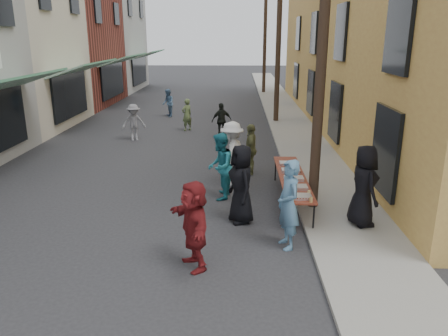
# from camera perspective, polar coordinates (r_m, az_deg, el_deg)

# --- Properties ---
(ground) EXTENTS (120.00, 120.00, 0.00)m
(ground) POSITION_cam_1_polar(r_m,az_deg,el_deg) (9.23, -13.24, -12.00)
(ground) COLOR #28282B
(ground) RESTS_ON ground
(sidewalk) EXTENTS (2.20, 60.00, 0.10)m
(sidewalk) POSITION_cam_1_polar(r_m,az_deg,el_deg) (23.34, 8.49, 6.04)
(sidewalk) COLOR gray
(sidewalk) RESTS_ON ground
(building_ochre) EXTENTS (10.00, 28.00, 10.00)m
(building_ochre) POSITION_cam_1_polar(r_m,az_deg,el_deg) (23.48, 24.99, 16.94)
(building_ochre) COLOR #C28E45
(building_ochre) RESTS_ON ground
(utility_pole_near) EXTENTS (0.26, 0.26, 9.00)m
(utility_pole_near) POSITION_cam_1_polar(r_m,az_deg,el_deg) (10.95, 12.86, 17.10)
(utility_pole_near) COLOR #2D2116
(utility_pole_near) RESTS_ON ground
(utility_pole_mid) EXTENTS (0.26, 0.26, 9.00)m
(utility_pole_mid) POSITION_cam_1_polar(r_m,az_deg,el_deg) (22.86, 7.17, 17.10)
(utility_pole_mid) COLOR #2D2116
(utility_pole_mid) RESTS_ON ground
(utility_pole_far) EXTENTS (0.26, 0.26, 9.00)m
(utility_pole_far) POSITION_cam_1_polar(r_m,az_deg,el_deg) (34.83, 5.38, 17.07)
(utility_pole_far) COLOR #2D2116
(utility_pole_far) RESTS_ON ground
(serving_table) EXTENTS (0.70, 4.00, 0.75)m
(serving_table) POSITION_cam_1_polar(r_m,az_deg,el_deg) (11.92, 8.90, -1.25)
(serving_table) COLOR maroon
(serving_table) RESTS_ON ground
(catering_tray_sausage) EXTENTS (0.50, 0.33, 0.08)m
(catering_tray_sausage) POSITION_cam_1_polar(r_m,az_deg,el_deg) (10.35, 9.98, -3.70)
(catering_tray_sausage) COLOR maroon
(catering_tray_sausage) RESTS_ON serving_table
(catering_tray_foil_b) EXTENTS (0.50, 0.33, 0.08)m
(catering_tray_foil_b) POSITION_cam_1_polar(r_m,az_deg,el_deg) (10.96, 9.53, -2.50)
(catering_tray_foil_b) COLOR #B2B2B7
(catering_tray_foil_b) RESTS_ON serving_table
(catering_tray_buns) EXTENTS (0.50, 0.33, 0.08)m
(catering_tray_buns) POSITION_cam_1_polar(r_m,az_deg,el_deg) (11.62, 9.09, -1.35)
(catering_tray_buns) COLOR tan
(catering_tray_buns) RESTS_ON serving_table
(catering_tray_foil_d) EXTENTS (0.50, 0.33, 0.08)m
(catering_tray_foil_d) POSITION_cam_1_polar(r_m,az_deg,el_deg) (12.28, 8.71, -0.33)
(catering_tray_foil_d) COLOR #B2B2B7
(catering_tray_foil_d) RESTS_ON serving_table
(catering_tray_buns_end) EXTENTS (0.50, 0.33, 0.08)m
(catering_tray_buns_end) POSITION_cam_1_polar(r_m,az_deg,el_deg) (12.94, 8.36, 0.59)
(catering_tray_buns_end) COLOR tan
(catering_tray_buns_end) RESTS_ON serving_table
(condiment_jar_a) EXTENTS (0.07, 0.07, 0.08)m
(condiment_jar_a) POSITION_cam_1_polar(r_m,az_deg,el_deg) (10.05, 8.96, -4.30)
(condiment_jar_a) COLOR #A57F26
(condiment_jar_a) RESTS_ON serving_table
(condiment_jar_b) EXTENTS (0.07, 0.07, 0.08)m
(condiment_jar_b) POSITION_cam_1_polar(r_m,az_deg,el_deg) (10.14, 8.90, -4.10)
(condiment_jar_b) COLOR #A57F26
(condiment_jar_b) RESTS_ON serving_table
(condiment_jar_c) EXTENTS (0.07, 0.07, 0.08)m
(condiment_jar_c) POSITION_cam_1_polar(r_m,az_deg,el_deg) (10.23, 8.83, -3.90)
(condiment_jar_c) COLOR #A57F26
(condiment_jar_c) RESTS_ON serving_table
(cup_stack) EXTENTS (0.08, 0.08, 0.12)m
(cup_stack) POSITION_cam_1_polar(r_m,az_deg,el_deg) (10.15, 11.29, -4.09)
(cup_stack) COLOR tan
(cup_stack) RESTS_ON serving_table
(guest_front_a) EXTENTS (0.91, 1.10, 1.94)m
(guest_front_a) POSITION_cam_1_polar(r_m,az_deg,el_deg) (10.51, 2.27, -2.10)
(guest_front_a) COLOR black
(guest_front_a) RESTS_ON ground
(guest_front_b) EXTENTS (0.64, 0.81, 1.95)m
(guest_front_b) POSITION_cam_1_polar(r_m,az_deg,el_deg) (9.33, 8.40, -4.75)
(guest_front_b) COLOR teal
(guest_front_b) RESTS_ON ground
(guest_front_c) EXTENTS (0.81, 0.98, 1.87)m
(guest_front_c) POSITION_cam_1_polar(r_m,az_deg,el_deg) (12.02, -0.52, 0.21)
(guest_front_c) COLOR teal
(guest_front_c) RESTS_ON ground
(guest_front_d) EXTENTS (1.11, 1.43, 1.95)m
(guest_front_d) POSITION_cam_1_polar(r_m,az_deg,el_deg) (13.15, 1.02, 1.88)
(guest_front_d) COLOR silver
(guest_front_d) RESTS_ON ground
(guest_front_e) EXTENTS (0.47, 1.00, 1.67)m
(guest_front_e) POSITION_cam_1_polar(r_m,az_deg,el_deg) (14.26, 3.53, 2.47)
(guest_front_e) COLOR #62653A
(guest_front_e) RESTS_ON ground
(guest_queue_back) EXTENTS (1.16, 1.73, 1.79)m
(guest_queue_back) POSITION_cam_1_polar(r_m,az_deg,el_deg) (8.50, -3.95, -7.43)
(guest_queue_back) COLOR maroon
(guest_queue_back) RESTS_ON ground
(server) EXTENTS (0.79, 1.05, 1.93)m
(server) POSITION_cam_1_polar(r_m,az_deg,el_deg) (10.60, 17.78, -2.23)
(server) COLOR black
(server) RESTS_ON sidewalk
(passerby_left) EXTENTS (1.15, 0.88, 1.58)m
(passerby_left) POSITION_cam_1_polar(r_m,az_deg,el_deg) (19.33, -11.70, 5.86)
(passerby_left) COLOR slate
(passerby_left) RESTS_ON ground
(passerby_mid) EXTENTS (0.99, 0.67, 1.55)m
(passerby_mid) POSITION_cam_1_polar(r_m,az_deg,el_deg) (19.43, -0.31, 6.23)
(passerby_mid) COLOR black
(passerby_mid) RESTS_ON ground
(passerby_right) EXTENTS (0.65, 0.65, 1.53)m
(passerby_right) POSITION_cam_1_polar(r_m,az_deg,el_deg) (21.01, -4.87, 6.94)
(passerby_right) COLOR #57693D
(passerby_right) RESTS_ON ground
(passerby_far) EXTENTS (0.81, 0.91, 1.54)m
(passerby_far) POSITION_cam_1_polar(r_m,az_deg,el_deg) (24.78, -7.32, 8.41)
(passerby_far) COLOR #4D6F95
(passerby_far) RESTS_ON ground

